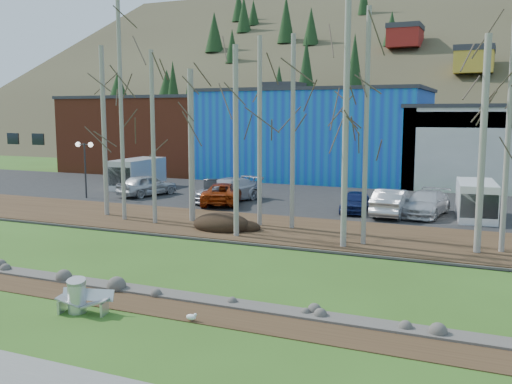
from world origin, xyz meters
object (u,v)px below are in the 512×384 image
at_px(litter_bin, 77,297).
at_px(seagull, 191,317).
at_px(street_lamp, 85,154).
at_px(car_4, 355,202).
at_px(van_white, 476,200).
at_px(car_3, 227,190).
at_px(car_6, 426,203).
at_px(bench_damaged, 85,301).
at_px(car_1, 215,189).
at_px(car_2, 223,193).
at_px(car_5, 392,202).
at_px(car_0, 147,185).
at_px(van_grey, 136,174).

relative_size(litter_bin, seagull, 2.56).
height_order(street_lamp, car_4, street_lamp).
bearing_deg(van_white, car_3, 173.44).
distance_m(car_6, van_white, 2.76).
xyz_separation_m(bench_damaged, street_lamp, (-15.39, 18.45, 2.87)).
xyz_separation_m(car_1, car_2, (1.46, -1.60, -0.03)).
relative_size(car_1, car_5, 0.93).
distance_m(litter_bin, street_lamp, 24.05).
xyz_separation_m(street_lamp, car_2, (10.14, 1.41, -2.40)).
xyz_separation_m(street_lamp, car_6, (22.94, 2.26, -2.38)).
xyz_separation_m(litter_bin, car_5, (5.97, 20.04, 0.44)).
height_order(litter_bin, car_6, car_6).
distance_m(street_lamp, car_0, 4.84).
bearing_deg(seagull, car_1, 105.91).
xyz_separation_m(car_2, car_4, (8.72, 0.38, -0.07)).
bearing_deg(car_0, van_white, -164.13).
xyz_separation_m(car_0, car_2, (6.79, -1.19, -0.08)).
bearing_deg(car_6, van_white, 10.83).
xyz_separation_m(litter_bin, car_4, (3.73, 20.28, 0.30)).
height_order(litter_bin, street_lamp, street_lamp).
bearing_deg(car_4, van_white, -0.59).
xyz_separation_m(car_0, van_white, (22.31, -0.19, 0.26)).
relative_size(street_lamp, car_4, 1.05).
xyz_separation_m(street_lamp, car_1, (8.68, 3.01, -2.37)).
distance_m(car_4, car_5, 2.26).
bearing_deg(car_4, bench_damaged, -105.54).
bearing_deg(bench_damaged, car_5, 59.86).
distance_m(car_1, car_5, 12.51).
height_order(litter_bin, car_5, car_5).
height_order(car_0, car_4, car_0).
distance_m(seagull, car_4, 19.59).
bearing_deg(car_6, car_4, -165.50).
height_order(car_4, van_white, van_white).
relative_size(street_lamp, car_2, 0.78).
relative_size(car_1, van_grey, 0.83).
xyz_separation_m(bench_damaged, car_4, (3.47, 20.24, 0.41)).
bearing_deg(seagull, car_4, 79.76).
relative_size(car_3, van_white, 1.09).
height_order(car_0, van_white, van_white).
xyz_separation_m(seagull, van_grey, (-18.66, 23.67, 1.15)).
xyz_separation_m(car_1, van_white, (16.99, -0.60, 0.32)).
distance_m(litter_bin, van_white, 23.41).
xyz_separation_m(litter_bin, car_3, (-5.21, 20.92, 0.45)).
distance_m(car_3, car_6, 13.01).
bearing_deg(car_0, car_5, -167.04).
distance_m(car_5, van_grey, 21.45).
height_order(car_0, car_2, car_0).
bearing_deg(street_lamp, car_6, 8.55).
bearing_deg(car_0, bench_damaged, 136.11).
bearing_deg(car_2, van_white, 165.47).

